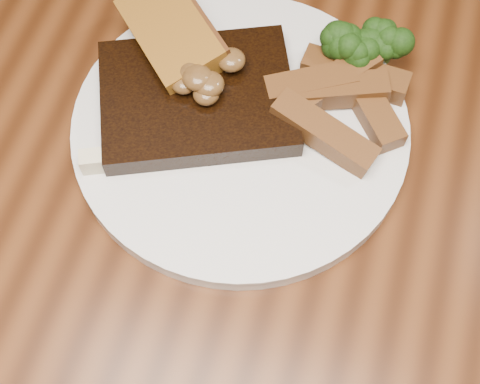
# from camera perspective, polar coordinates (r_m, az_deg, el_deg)

# --- Properties ---
(ground) EXTENTS (4.50, 4.50, 0.00)m
(ground) POSITION_cam_1_polar(r_m,az_deg,el_deg) (1.27, -0.15, -15.64)
(ground) COLOR #341E0B
(ground) RESTS_ON ground
(dining_table) EXTENTS (1.60, 0.90, 0.75)m
(dining_table) POSITION_cam_1_polar(r_m,az_deg,el_deg) (0.63, -0.29, -4.25)
(dining_table) COLOR #4C250F
(dining_table) RESTS_ON ground
(plate) EXTENTS (0.34, 0.34, 0.01)m
(plate) POSITION_cam_1_polar(r_m,az_deg,el_deg) (0.57, 0.04, 5.44)
(plate) COLOR silver
(plate) RESTS_ON dining_table
(steak) EXTENTS (0.20, 0.18, 0.02)m
(steak) POSITION_cam_1_polar(r_m,az_deg,el_deg) (0.57, -3.64, 7.92)
(steak) COLOR black
(steak) RESTS_ON plate
(steak_bone) EXTENTS (0.15, 0.07, 0.02)m
(steak_bone) POSITION_cam_1_polar(r_m,az_deg,el_deg) (0.55, -5.40, 3.16)
(steak_bone) COLOR beige
(steak_bone) RESTS_ON plate
(mushroom_pile) EXTENTS (0.07, 0.07, 0.03)m
(mushroom_pile) POSITION_cam_1_polar(r_m,az_deg,el_deg) (0.55, -3.63, 9.62)
(mushroom_pile) COLOR brown
(mushroom_pile) RESTS_ON steak
(garlic_bread) EXTENTS (0.11, 0.11, 0.02)m
(garlic_bread) POSITION_cam_1_polar(r_m,az_deg,el_deg) (0.60, -5.72, 12.13)
(garlic_bread) COLOR #90551A
(garlic_bread) RESTS_ON plate
(potato_wedges) EXTENTS (0.12, 0.12, 0.02)m
(potato_wedges) POSITION_cam_1_polar(r_m,az_deg,el_deg) (0.56, 6.80, 6.49)
(potato_wedges) COLOR brown
(potato_wedges) RESTS_ON plate
(broccoli_cluster) EXTENTS (0.07, 0.07, 0.04)m
(broccoli_cluster) POSITION_cam_1_polar(r_m,az_deg,el_deg) (0.60, 9.40, 11.73)
(broccoli_cluster) COLOR #193A0D
(broccoli_cluster) RESTS_ON plate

